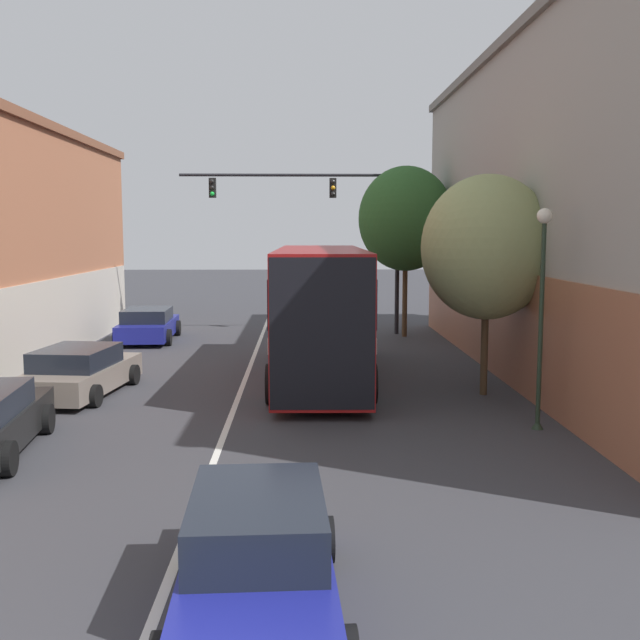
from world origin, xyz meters
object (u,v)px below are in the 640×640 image
bus (320,307)px  hatchback_foreground (258,560)px  street_tree_far (406,219)px  parked_car_left_mid (148,325)px  traffic_signal_gantry (334,214)px  street_lamp (542,299)px  street_tree_near (487,248)px  parked_car_left_near (79,372)px

bus → hatchback_foreground: (-1.03, -13.47, -1.49)m
bus → street_tree_far: street_tree_far is taller
parked_car_left_mid → hatchback_foreground: bearing=-167.5°
traffic_signal_gantry → bus: bearing=-94.7°
traffic_signal_gantry → street_tree_far: 3.00m
parked_car_left_mid → traffic_signal_gantry: bearing=-78.3°
bus → parked_car_left_mid: bus is taller
hatchback_foreground → street_lamp: 9.86m
street_lamp → street_tree_far: size_ratio=0.69×
street_tree_near → street_tree_far: 11.06m
parked_car_left_mid → street_tree_far: (10.24, 0.98, 4.16)m
street_lamp → street_tree_far: bearing=93.6°
traffic_signal_gantry → street_lamp: 15.93m
traffic_signal_gantry → street_tree_far: size_ratio=1.31×
parked_car_left_near → traffic_signal_gantry: size_ratio=0.51×
bus → street_lamp: size_ratio=2.13×
bus → street_tree_far: 9.90m
hatchback_foreground → parked_car_left_near: (-5.34, 11.48, -0.01)m
parked_car_left_near → traffic_signal_gantry: traffic_signal_gantry is taller
street_lamp → street_tree_near: street_tree_near is taller
hatchback_foreground → street_tree_far: bearing=-14.2°
hatchback_foreground → street_tree_near: size_ratio=0.78×
parked_car_left_mid → parked_car_left_near: bearing=179.0°
traffic_signal_gantry → street_tree_near: size_ratio=1.58×
traffic_signal_gantry → street_lamp: size_ratio=1.90×
traffic_signal_gantry → street_tree_near: traffic_signal_gantry is taller
street_tree_far → hatchback_foreground: bearing=-101.9°
parked_car_left_mid → street_tree_far: 11.10m
bus → traffic_signal_gantry: 10.08m
street_lamp → street_tree_far: street_tree_far is taller
bus → hatchback_foreground: bearing=176.5°
parked_car_left_mid → street_tree_near: (10.82, -10.02, 3.24)m
street_tree_near → street_tree_far: (-0.58, 11.01, 0.92)m
bus → parked_car_left_near: (-6.38, -1.99, -1.50)m
parked_car_left_mid → street_tree_near: bearing=-134.9°
hatchback_foreground → street_tree_near: street_tree_near is taller
bus → street_tree_near: bearing=-116.5°
street_tree_far → bus: bearing=-112.7°
hatchback_foreground → street_lamp: size_ratio=0.93×
hatchback_foreground → street_tree_far: (4.71, 22.27, 4.16)m
traffic_signal_gantry → hatchback_foreground: bearing=-94.5°
bus → street_tree_far: (3.67, 8.80, 2.67)m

